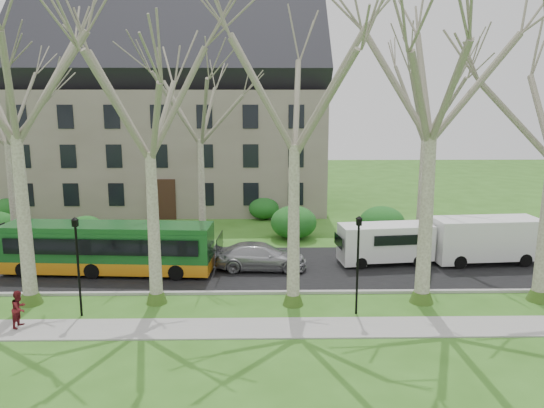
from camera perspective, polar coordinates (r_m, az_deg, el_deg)
The scene contains 14 objects.
ground at distance 24.72m, azimuth -5.48°, elevation -10.86°, with size 120.00×120.00×0.00m, color #32631C.
sidewalk at distance 22.42m, azimuth -5.98°, elevation -13.17°, with size 70.00×2.00×0.06m, color gray.
road at distance 29.87m, azimuth -4.68°, elevation -6.86°, with size 80.00×8.00×0.06m, color black.
curb at distance 26.09m, azimuth -5.23°, elevation -9.48°, with size 80.00×0.25×0.14m, color #A5A39E.
building at distance 47.53m, azimuth -10.76°, elevation 9.51°, with size 26.50×12.20×16.00m.
tree_row_verge at distance 23.34m, azimuth -5.74°, elevation 5.58°, with size 49.00×7.00×14.00m.
tree_row_far at distance 34.16m, azimuth -6.50°, elevation 5.62°, with size 33.00×7.00×12.00m.
lamp_row at distance 22.93m, azimuth -5.79°, elevation -5.82°, with size 36.22×0.22×4.30m.
hedges at distance 38.33m, azimuth -10.89°, elevation -1.49°, with size 30.60×8.60×2.00m.
bus_follow at distance 29.83m, azimuth -17.16°, elevation -4.52°, with size 11.09×2.31×2.77m, color #175120, non-canonical shape.
sedan at distance 29.29m, azimuth -1.21°, elevation -5.64°, with size 2.04×5.01×1.45m, color #A1A1A5.
van_a at distance 30.88m, azimuth 12.09°, elevation -4.23°, with size 5.18×1.89×2.26m, color white, non-canonical shape.
van_b at distance 32.65m, azimuth 21.97°, elevation -3.67°, with size 5.93×2.16×2.59m, color white, non-canonical shape.
pedestrian_b at distance 24.43m, azimuth -25.55°, elevation -10.12°, with size 0.75×0.58×1.54m, color maroon.
Camera 1 is at (1.90, -22.86, 9.22)m, focal length 35.00 mm.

